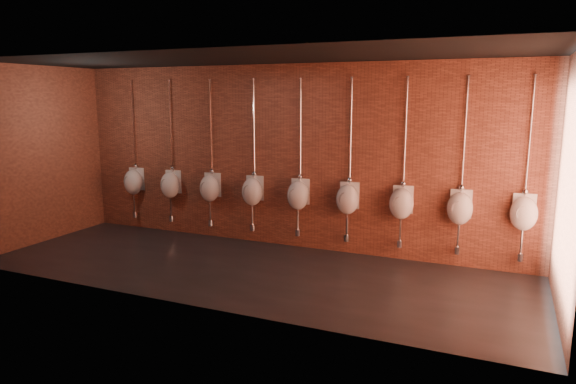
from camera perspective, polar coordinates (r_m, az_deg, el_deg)
name	(u,v)px	position (r m, az deg, el deg)	size (l,w,h in m)	color
ground	(248,270)	(8.06, -4.42, -8.66)	(8.50, 8.50, 0.00)	black
room_shell	(247,140)	(7.64, -4.63, 5.75)	(8.54, 3.04, 3.22)	black
urinal_0	(134,181)	(10.74, -16.79, 1.14)	(0.43, 0.39, 2.72)	white
urinal_1	(170,184)	(10.19, -12.94, 0.84)	(0.43, 0.39, 2.72)	white
urinal_2	(210,188)	(9.69, -8.68, 0.50)	(0.43, 0.39, 2.72)	white
urinal_3	(252,191)	(9.26, -3.98, 0.12)	(0.43, 0.39, 2.72)	white
urinal_4	(298,195)	(8.89, 1.14, -0.29)	(0.43, 0.39, 2.72)	white
urinal_5	(348,199)	(8.60, 6.65, -0.73)	(0.43, 0.39, 2.72)	white
urinal_6	(401,203)	(8.39, 12.49, -1.19)	(0.43, 0.39, 2.72)	white
urinal_7	(460,208)	(8.28, 18.56, -1.65)	(0.43, 0.39, 2.72)	white
urinal_8	(524,213)	(8.26, 24.73, -2.10)	(0.43, 0.39, 2.72)	white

